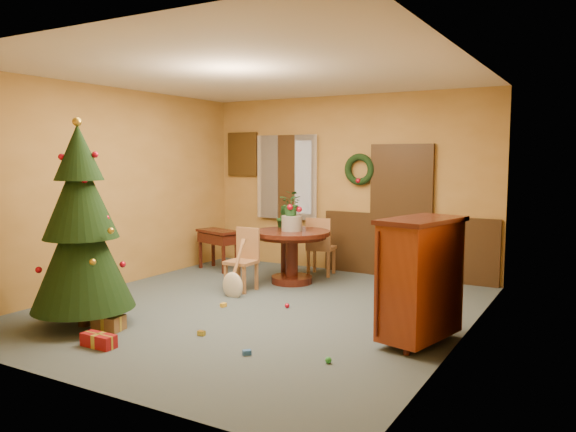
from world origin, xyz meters
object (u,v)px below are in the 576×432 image
Objects in this scene: chair_near at (244,257)px; christmas_tree at (81,229)px; sideboard at (420,277)px; dining_table at (292,247)px; writing_desk at (218,240)px.

christmas_tree reaches higher than chair_near.
christmas_tree is 3.71m from sideboard.
sideboard is (2.87, -1.03, 0.21)m from chair_near.
dining_table is 0.82m from chair_near.
christmas_tree is 3.41m from writing_desk.
dining_table reaches higher than writing_desk.
writing_desk is (-0.61, 3.31, -0.60)m from christmas_tree.
christmas_tree is 1.81× the size of sideboard.
sideboard is (3.45, 1.30, -0.42)m from christmas_tree.
christmas_tree reaches higher than sideboard.
christmas_tree reaches higher than dining_table.
writing_desk is at bearing 153.67° from sideboard.
chair_near is 3.05m from sideboard.
chair_near is (-0.38, -0.72, -0.08)m from dining_table.
chair_near is 1.54m from writing_desk.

